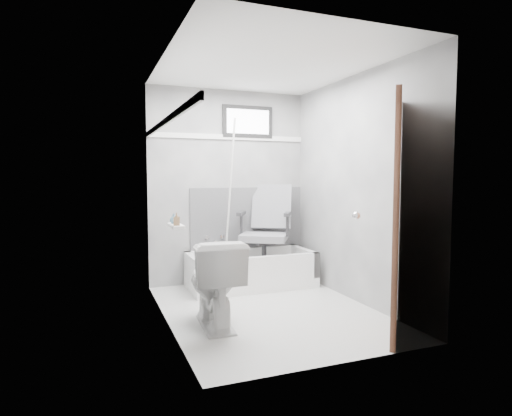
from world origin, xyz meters
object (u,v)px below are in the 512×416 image
toilet (214,283)px  soap_bottle_a (177,219)px  bathtub (251,269)px  door (448,219)px  office_chair (264,230)px  soap_bottle_b (174,218)px

toilet → soap_bottle_a: (-0.32, 0.03, 0.58)m
bathtub → door: bearing=-69.7°
bathtub → soap_bottle_a: 1.74m
office_chair → door: size_ratio=0.56×
office_chair → soap_bottle_a: bearing=-107.6°
bathtub → soap_bottle_b: bearing=-138.7°
door → soap_bottle_a: door is taller
toilet → soap_bottle_b: (-0.32, 0.17, 0.57)m
toilet → soap_bottle_a: soap_bottle_a is taller
toilet → door: 2.02m
office_chair → toilet: size_ratio=1.41×
bathtub → soap_bottle_a: soap_bottle_a is taller
soap_bottle_a → soap_bottle_b: bearing=90.0°
office_chair → toilet: (-0.96, -1.17, -0.29)m
soap_bottle_a → soap_bottle_b: size_ratio=1.33×
office_chair → soap_bottle_b: bearing=-111.3°
office_chair → soap_bottle_a: (-1.28, -1.14, 0.29)m
bathtub → office_chair: (0.18, 0.03, 0.47)m
bathtub → soap_bottle_a: (-1.10, -1.11, 0.76)m
door → soap_bottle_a: size_ratio=17.01×
door → toilet: bearing=146.2°
office_chair → soap_bottle_b: office_chair is taller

